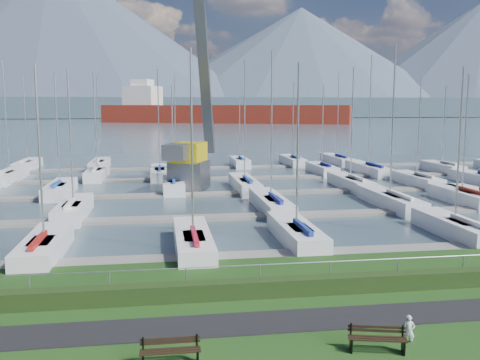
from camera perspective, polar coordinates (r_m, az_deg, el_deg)
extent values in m
cube|color=black|center=(19.94, 6.66, -14.62)|extent=(160.00, 2.00, 0.04)
cube|color=#41545F|center=(280.90, -7.62, 6.32)|extent=(800.00, 540.00, 0.20)
cube|color=#203413|center=(22.17, 4.88, -11.28)|extent=(80.00, 0.70, 0.70)
cylinder|color=#93959B|center=(22.28, 4.67, -8.89)|extent=(80.00, 0.04, 0.04)
cube|color=#3F515D|center=(350.78, -7.85, 7.69)|extent=(900.00, 80.00, 12.00)
cone|color=#414C5F|center=(430.27, -19.18, 14.26)|extent=(340.00, 340.00, 115.00)
cone|color=#455465|center=(447.17, 6.49, 12.46)|extent=(300.00, 300.00, 85.00)
cube|color=slate|center=(28.31, 1.83, -8.16)|extent=(90.00, 1.60, 0.25)
cube|color=slate|center=(37.90, -0.90, -3.99)|extent=(90.00, 1.60, 0.25)
cube|color=slate|center=(47.66, -2.51, -1.51)|extent=(90.00, 1.60, 0.25)
cube|color=slate|center=(57.50, -3.57, 0.13)|extent=(90.00, 1.60, 0.25)
cube|color=slate|center=(67.38, -4.32, 1.29)|extent=(90.00, 1.60, 0.25)
cube|color=black|center=(16.85, -10.30, -18.35)|extent=(0.06, 0.40, 0.45)
cube|color=black|center=(16.82, -10.31, -16.78)|extent=(0.05, 0.05, 0.40)
cube|color=black|center=(16.85, -4.56, -18.23)|extent=(0.06, 0.40, 0.45)
cube|color=black|center=(16.83, -4.62, -16.66)|extent=(0.05, 0.05, 0.40)
cube|color=black|center=(16.60, -7.44, -17.84)|extent=(1.80, 0.11, 0.04)
cube|color=black|center=(16.73, -7.44, -17.62)|extent=(1.80, 0.11, 0.04)
cube|color=black|center=(16.87, -7.45, -17.40)|extent=(1.80, 0.11, 0.04)
cube|color=black|center=(16.84, -7.46, -16.80)|extent=(1.80, 0.05, 0.08)
cube|color=black|center=(16.79, -7.47, -16.43)|extent=(1.80, 0.05, 0.08)
cube|color=black|center=(17.87, 11.76, -16.78)|extent=(0.16, 0.40, 0.45)
cube|color=black|center=(17.86, 11.74, -15.30)|extent=(0.06, 0.06, 0.40)
cube|color=black|center=(18.11, 17.02, -16.62)|extent=(0.16, 0.40, 0.45)
cube|color=black|center=(18.11, 16.96, -15.16)|extent=(0.06, 0.06, 0.40)
cube|color=black|center=(17.75, 14.51, -16.25)|extent=(1.77, 0.54, 0.04)
cube|color=black|center=(17.88, 14.43, -16.06)|extent=(1.77, 0.54, 0.04)
cube|color=black|center=(18.02, 14.36, -15.87)|extent=(1.77, 0.54, 0.04)
cube|color=black|center=(18.00, 14.35, -15.31)|extent=(1.75, 0.48, 0.08)
cube|color=black|center=(17.95, 14.37, -14.95)|extent=(1.75, 0.48, 0.08)
imported|color=silver|center=(18.83, 17.59, -14.68)|extent=(0.45, 0.38, 1.05)
cube|color=#4F5156|center=(50.01, -5.45, 0.56)|extent=(4.17, 4.17, 2.60)
cube|color=gold|center=(49.78, -5.48, 2.96)|extent=(3.68, 4.13, 1.80)
cube|color=#53555A|center=(54.40, -3.94, 12.90)|extent=(3.30, 11.18, 19.89)
cube|color=slate|center=(47.73, -6.79, 2.96)|extent=(2.68, 2.79, 1.40)
cube|color=maroon|center=(237.30, -1.72, 6.79)|extent=(108.14, 57.78, 10.00)
cube|color=silver|center=(250.04, -10.32, 8.44)|extent=(18.23, 18.23, 12.00)
cube|color=silver|center=(250.20, -10.36, 10.05)|extent=(10.42, 10.42, 4.00)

